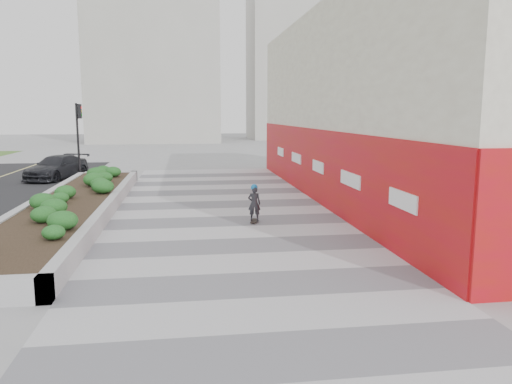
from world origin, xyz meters
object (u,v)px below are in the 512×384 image
skateboarder (254,203)px  car_dark (57,167)px  traffic_signal_near (79,129)px  planter (72,203)px

skateboarder → car_dark: size_ratio=0.29×
skateboarder → car_dark: bearing=141.2°
traffic_signal_near → car_dark: (-1.27, -0.11, -2.11)m
traffic_signal_near → car_dark: 2.46m
car_dark → skateboarder: bearing=-34.2°
planter → traffic_signal_near: size_ratio=4.29×
car_dark → traffic_signal_near: bearing=24.2°
traffic_signal_near → skateboarder: size_ratio=3.20×
traffic_signal_near → skateboarder: traffic_signal_near is taller
skateboarder → car_dark: skateboarder is taller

